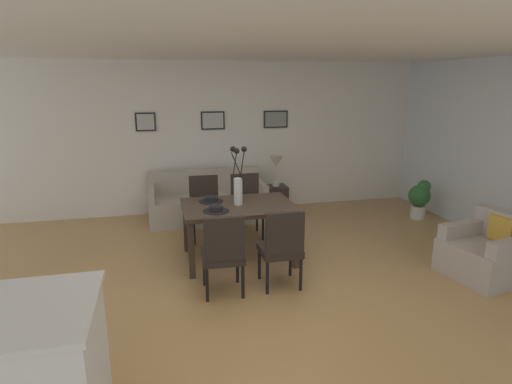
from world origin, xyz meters
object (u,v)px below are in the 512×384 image
Objects in this scene: dining_table at (238,211)px; framed_picture_center at (213,121)px; centerpiece_vase at (238,183)px; sofa at (207,203)px; framed_picture_left at (146,122)px; dining_chair_far_left at (282,245)px; table_lamp at (276,165)px; framed_picture_right at (276,119)px; potted_plant at (420,197)px; dining_chair_near_left at (223,251)px; armchair at (488,253)px; side_table at (276,200)px; bowl_near_right at (211,199)px; bowl_near_left at (216,208)px; dining_chair_near_right at (205,205)px; dining_chair_far_right at (246,202)px.

framed_picture_center is at bearing 90.00° from dining_table.
centerpiece_vase is at bearing -89.98° from framed_picture_center.
framed_picture_left reaches higher than sofa.
table_lamp is at bearing 75.47° from dining_chair_far_left.
potted_plant is (2.17, -1.28, -1.23)m from framed_picture_right.
centerpiece_vase is 2.24× the size of framed_picture_left.
table_lamp is 0.90m from framed_picture_right.
armchair is at bearing -4.42° from dining_chair_near_left.
framed_picture_left is (-1.12, 2.25, 0.95)m from dining_table.
sofa reaches higher than side_table.
framed_picture_left is (-0.93, 0.48, 1.33)m from sofa.
bowl_near_right is at bearing 119.28° from dining_chair_far_left.
centerpiece_vase is 1.93m from sofa.
dining_chair_far_left is at bearing -65.53° from framed_picture_left.
dining_chair_near_left is at bearing -114.79° from framed_picture_right.
dining_chair_far_left is 2.73m from table_lamp.
potted_plant is (3.48, -0.80, 0.09)m from sofa.
framed_picture_center reaches higher than table_lamp.
bowl_near_left reaches higher than sofa.
dining_table is 0.74× the size of sofa.
framed_picture_left reaches higher than centerpiece_vase.
bowl_near_right is (0.01, -0.66, 0.27)m from dining_chair_near_right.
dining_chair_near_right reaches higher than bowl_near_left.
table_lamp is (1.30, 1.50, 0.11)m from bowl_near_right.
framed_picture_right is at bearing 115.84° from armchair.
armchair is at bearing -24.03° from bowl_near_right.
framed_picture_right is at bearing 75.94° from side_table.
dining_chair_far_left is 2.71m from side_table.
table_lamp is at bearing -104.06° from framed_picture_right.
bowl_near_right is (0.03, 1.14, 0.27)m from dining_chair_near_left.
framed_picture_center is at bearing 95.64° from dining_chair_far_left.
framed_picture_center is (0.32, 2.03, 0.83)m from bowl_near_right.
dining_chair_far_left is at bearing -89.24° from dining_chair_far_right.
dining_chair_near_left is at bearing -92.20° from bowl_near_left.
dining_chair_far_right is at bearing 90.76° from dining_chair_far_left.
dining_chair_near_left is 3.66m from framed_picture_right.
bowl_near_right reaches higher than sofa.
framed_picture_right reaches higher than dining_chair_far_left.
framed_picture_right reaches higher than table_lamp.
dining_chair_far_right is 1.25× the size of centerpiece_vase.
dining_table is at bearing 34.80° from bowl_near_left.
dining_chair_near_right reaches higher than bowl_near_right.
table_lamp is (0.99, 1.72, -0.13)m from centerpiece_vase.
dining_chair_near_left and dining_chair_near_right have the same top height.
side_table is 1.59× the size of framed_picture_left.
bowl_near_left is at bearing -97.26° from framed_picture_center.
framed_picture_center reaches higher than framed_picture_left.
bowl_near_right is at bearing 145.44° from centerpiece_vase.
bowl_near_left is 0.33× the size of table_lamp.
framed_picture_center is (0.00, 2.25, 0.95)m from dining_table.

